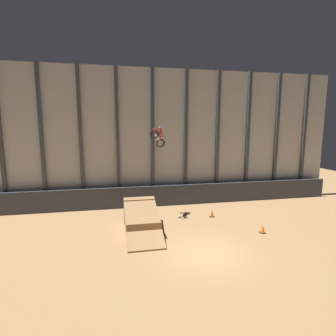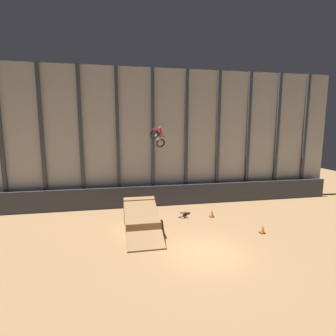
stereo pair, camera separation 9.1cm
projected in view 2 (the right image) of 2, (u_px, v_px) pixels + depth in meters
The scene contains 7 objects.
ground_plane at pixel (206, 253), 14.60m from camera, with size 60.00×60.00×0.00m, color #9E754C.
arena_back_wall at pixel (169, 138), 23.54m from camera, with size 32.00×0.40×12.03m.
lower_barrier at pixel (171, 195), 23.50m from camera, with size 31.36×0.20×1.83m.
dirt_ramp at pixel (141, 220), 17.92m from camera, with size 2.25×4.96×1.99m.
rider_bike_solo at pixel (158, 136), 19.83m from camera, with size 1.49×1.81×1.68m.
traffic_cone_near_ramp at pixel (263, 229), 17.34m from camera, with size 0.36×0.36×0.58m.
traffic_cone_arena_edge at pixel (212, 213), 20.51m from camera, with size 0.36×0.36×0.58m.
Camera 2 is at (-4.72, -13.03, 6.93)m, focal length 28.00 mm.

